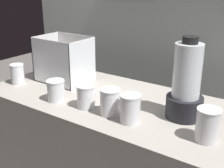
{
  "coord_description": "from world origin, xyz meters",
  "views": [
    {
      "loc": [
        0.8,
        -1.16,
        1.5
      ],
      "look_at": [
        0.0,
        0.0,
        0.98
      ],
      "focal_mm": 46.73,
      "sensor_mm": 36.0,
      "label": 1
    }
  ],
  "objects_px": {
    "carrot_display_bin": "(64,68)",
    "juice_cup_mango_middle": "(86,98)",
    "juice_cup_pomegranate_far_left": "(18,75)",
    "juice_cup_orange_rightmost": "(207,126)",
    "juice_cup_carrot_left": "(56,91)",
    "blender_pitcher": "(186,86)",
    "juice_cup_beet_right": "(110,103)",
    "juice_cup_mango_far_right": "(130,110)"
  },
  "relations": [
    {
      "from": "juice_cup_pomegranate_far_left",
      "to": "juice_cup_orange_rightmost",
      "type": "xyz_separation_m",
      "value": [
        1.13,
        -0.01,
        0.01
      ]
    },
    {
      "from": "blender_pitcher",
      "to": "juice_cup_beet_right",
      "type": "relative_size",
      "value": 2.97
    },
    {
      "from": "juice_cup_pomegranate_far_left",
      "to": "juice_cup_beet_right",
      "type": "distance_m",
      "value": 0.69
    },
    {
      "from": "juice_cup_carrot_left",
      "to": "juice_cup_mango_far_right",
      "type": "xyz_separation_m",
      "value": [
        0.44,
        0.01,
        0.01
      ]
    },
    {
      "from": "juice_cup_orange_rightmost",
      "to": "juice_cup_mango_middle",
      "type": "bearing_deg",
      "value": -177.45
    },
    {
      "from": "blender_pitcher",
      "to": "juice_cup_orange_rightmost",
      "type": "relative_size",
      "value": 2.75
    },
    {
      "from": "carrot_display_bin",
      "to": "juice_cup_pomegranate_far_left",
      "type": "xyz_separation_m",
      "value": [
        -0.19,
        -0.2,
        -0.03
      ]
    },
    {
      "from": "juice_cup_mango_middle",
      "to": "juice_cup_mango_far_right",
      "type": "bearing_deg",
      "value": -2.03
    },
    {
      "from": "carrot_display_bin",
      "to": "juice_cup_orange_rightmost",
      "type": "relative_size",
      "value": 2.26
    },
    {
      "from": "juice_cup_carrot_left",
      "to": "juice_cup_orange_rightmost",
      "type": "distance_m",
      "value": 0.76
    },
    {
      "from": "juice_cup_pomegranate_far_left",
      "to": "juice_cup_beet_right",
      "type": "bearing_deg",
      "value": -2.45
    },
    {
      "from": "carrot_display_bin",
      "to": "juice_cup_mango_far_right",
      "type": "xyz_separation_m",
      "value": [
        0.61,
        -0.24,
        -0.03
      ]
    },
    {
      "from": "blender_pitcher",
      "to": "juice_cup_mango_far_right",
      "type": "bearing_deg",
      "value": -134.42
    },
    {
      "from": "juice_cup_beet_right",
      "to": "blender_pitcher",
      "type": "bearing_deg",
      "value": 30.04
    },
    {
      "from": "carrot_display_bin",
      "to": "juice_cup_carrot_left",
      "type": "height_order",
      "value": "carrot_display_bin"
    },
    {
      "from": "carrot_display_bin",
      "to": "juice_cup_mango_middle",
      "type": "xyz_separation_m",
      "value": [
        0.35,
        -0.23,
        -0.03
      ]
    },
    {
      "from": "juice_cup_mango_middle",
      "to": "juice_cup_beet_right",
      "type": "relative_size",
      "value": 0.92
    },
    {
      "from": "juice_cup_pomegranate_far_left",
      "to": "juice_cup_mango_far_right",
      "type": "distance_m",
      "value": 0.81
    },
    {
      "from": "carrot_display_bin",
      "to": "juice_cup_carrot_left",
      "type": "relative_size",
      "value": 2.77
    },
    {
      "from": "juice_cup_mango_middle",
      "to": "juice_cup_beet_right",
      "type": "xyz_separation_m",
      "value": [
        0.14,
        0.0,
        0.01
      ]
    },
    {
      "from": "blender_pitcher",
      "to": "juice_cup_beet_right",
      "type": "xyz_separation_m",
      "value": [
        -0.29,
        -0.17,
        -0.09
      ]
    },
    {
      "from": "juice_cup_beet_right",
      "to": "juice_cup_mango_middle",
      "type": "bearing_deg",
      "value": -179.18
    },
    {
      "from": "carrot_display_bin",
      "to": "juice_cup_beet_right",
      "type": "height_order",
      "value": "carrot_display_bin"
    },
    {
      "from": "juice_cup_mango_far_right",
      "to": "juice_cup_orange_rightmost",
      "type": "bearing_deg",
      "value": 6.13
    },
    {
      "from": "carrot_display_bin",
      "to": "juice_cup_carrot_left",
      "type": "bearing_deg",
      "value": -55.01
    },
    {
      "from": "juice_cup_mango_middle",
      "to": "juice_cup_beet_right",
      "type": "height_order",
      "value": "juice_cup_beet_right"
    },
    {
      "from": "juice_cup_pomegranate_far_left",
      "to": "juice_cup_carrot_left",
      "type": "height_order",
      "value": "juice_cup_pomegranate_far_left"
    },
    {
      "from": "juice_cup_beet_right",
      "to": "carrot_display_bin",
      "type": "bearing_deg",
      "value": 155.55
    },
    {
      "from": "juice_cup_pomegranate_far_left",
      "to": "juice_cup_orange_rightmost",
      "type": "relative_size",
      "value": 0.89
    },
    {
      "from": "carrot_display_bin",
      "to": "blender_pitcher",
      "type": "distance_m",
      "value": 0.79
    },
    {
      "from": "juice_cup_pomegranate_far_left",
      "to": "juice_cup_mango_middle",
      "type": "distance_m",
      "value": 0.55
    },
    {
      "from": "blender_pitcher",
      "to": "juice_cup_carrot_left",
      "type": "xyz_separation_m",
      "value": [
        -0.61,
        -0.19,
        -0.1
      ]
    },
    {
      "from": "juice_cup_mango_middle",
      "to": "carrot_display_bin",
      "type": "bearing_deg",
      "value": 147.39
    },
    {
      "from": "blender_pitcher",
      "to": "juice_cup_mango_middle",
      "type": "distance_m",
      "value": 0.47
    },
    {
      "from": "juice_cup_beet_right",
      "to": "juice_cup_orange_rightmost",
      "type": "distance_m",
      "value": 0.44
    },
    {
      "from": "juice_cup_pomegranate_far_left",
      "to": "juice_cup_mango_far_right",
      "type": "relative_size",
      "value": 0.93
    },
    {
      "from": "blender_pitcher",
      "to": "juice_cup_pomegranate_far_left",
      "type": "xyz_separation_m",
      "value": [
        -0.98,
        -0.14,
        -0.09
      ]
    },
    {
      "from": "carrot_display_bin",
      "to": "juice_cup_mango_middle",
      "type": "bearing_deg",
      "value": -32.61
    },
    {
      "from": "juice_cup_carrot_left",
      "to": "juice_cup_mango_middle",
      "type": "distance_m",
      "value": 0.18
    },
    {
      "from": "juice_cup_mango_middle",
      "to": "juice_cup_orange_rightmost",
      "type": "distance_m",
      "value": 0.58
    },
    {
      "from": "carrot_display_bin",
      "to": "juice_cup_mango_far_right",
      "type": "relative_size",
      "value": 2.37
    },
    {
      "from": "juice_cup_carrot_left",
      "to": "juice_cup_beet_right",
      "type": "relative_size",
      "value": 0.88
    }
  ]
}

